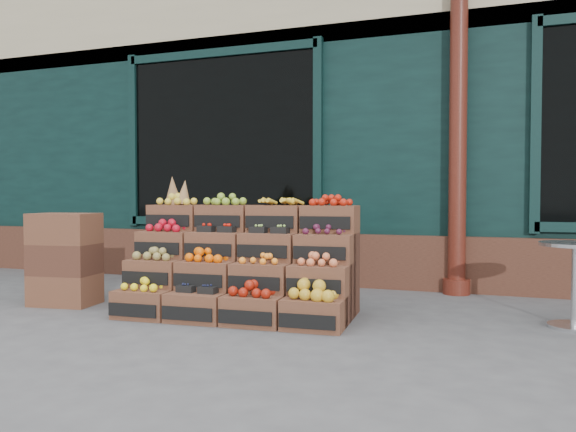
% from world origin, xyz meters
% --- Properties ---
extents(ground, '(60.00, 60.00, 0.00)m').
position_xyz_m(ground, '(0.00, 0.00, 0.00)').
color(ground, '#4D4D50').
rests_on(ground, ground).
extents(shop_facade, '(12.00, 6.24, 4.80)m').
position_xyz_m(shop_facade, '(0.00, 5.11, 2.40)').
color(shop_facade, black).
rests_on(shop_facade, ground).
extents(crate_display, '(2.00, 1.06, 1.22)m').
position_xyz_m(crate_display, '(-0.52, 0.40, 0.38)').
color(crate_display, brown).
rests_on(crate_display, ground).
extents(spare_crates, '(0.63, 0.47, 0.87)m').
position_xyz_m(spare_crates, '(-2.27, 0.20, 0.43)').
color(spare_crates, brown).
rests_on(spare_crates, ground).
extents(bistro_table, '(0.53, 0.53, 0.67)m').
position_xyz_m(bistro_table, '(2.15, 0.76, 0.42)').
color(bistro_table, '#B2B4B9').
rests_on(bistro_table, ground).
extents(shopkeeper, '(0.77, 0.55, 1.97)m').
position_xyz_m(shopkeeper, '(-1.57, 2.87, 0.98)').
color(shopkeeper, '#1C6437').
rests_on(shopkeeper, ground).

